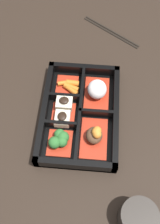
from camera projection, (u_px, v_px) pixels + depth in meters
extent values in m
plane|color=black|center=(80.00, 116.00, 0.71)|extent=(3.00, 3.00, 0.00)
cube|color=black|center=(80.00, 116.00, 0.70)|extent=(0.30, 0.20, 0.01)
cube|color=black|center=(45.00, 110.00, 0.69)|extent=(0.30, 0.01, 0.04)
cube|color=black|center=(115.00, 116.00, 0.68)|extent=(0.30, 0.01, 0.04)
cube|color=black|center=(84.00, 70.00, 0.75)|extent=(0.01, 0.20, 0.04)
cube|color=black|center=(75.00, 165.00, 0.62)|extent=(0.01, 0.20, 0.04)
cube|color=black|center=(79.00, 113.00, 0.69)|extent=(0.27, 0.01, 0.04)
cube|color=black|center=(65.00, 98.00, 0.71)|extent=(0.01, 0.08, 0.04)
cube|color=black|center=(61.00, 125.00, 0.67)|extent=(0.01, 0.08, 0.04)
cube|color=black|center=(96.00, 114.00, 0.69)|extent=(0.01, 0.09, 0.04)
cube|color=#B22D19|center=(97.00, 94.00, 0.72)|extent=(0.11, 0.07, 0.01)
ellipsoid|color=silver|center=(97.00, 89.00, 0.70)|extent=(0.06, 0.05, 0.05)
cube|color=#B22D19|center=(94.00, 138.00, 0.66)|extent=(0.11, 0.07, 0.01)
ellipsoid|color=brown|center=(94.00, 135.00, 0.65)|extent=(0.05, 0.04, 0.03)
sphere|color=orange|center=(96.00, 132.00, 0.63)|extent=(0.02, 0.02, 0.02)
sphere|color=orange|center=(97.00, 131.00, 0.63)|extent=(0.02, 0.02, 0.02)
sphere|color=orange|center=(97.00, 134.00, 0.63)|extent=(0.02, 0.02, 0.02)
cube|color=#B22D19|center=(67.00, 86.00, 0.74)|extent=(0.07, 0.06, 0.01)
cylinder|color=orange|center=(71.00, 90.00, 0.72)|extent=(0.04, 0.04, 0.01)
cylinder|color=orange|center=(71.00, 87.00, 0.72)|extent=(0.03, 0.04, 0.02)
cylinder|color=orange|center=(73.00, 83.00, 0.73)|extent=(0.02, 0.04, 0.02)
cylinder|color=orange|center=(63.00, 83.00, 0.73)|extent=(0.02, 0.03, 0.01)
cube|color=#B22D19|center=(64.00, 113.00, 0.70)|extent=(0.06, 0.06, 0.01)
cube|color=beige|center=(64.00, 103.00, 0.69)|extent=(0.04, 0.04, 0.02)
ellipsoid|color=black|center=(64.00, 100.00, 0.68)|extent=(0.02, 0.03, 0.01)
cube|color=beige|center=(62.00, 119.00, 0.67)|extent=(0.04, 0.04, 0.02)
ellipsoid|color=black|center=(62.00, 116.00, 0.66)|extent=(0.03, 0.02, 0.01)
cube|color=#B22D19|center=(60.00, 143.00, 0.66)|extent=(0.07, 0.06, 0.01)
sphere|color=#2D6B2D|center=(63.00, 137.00, 0.64)|extent=(0.03, 0.03, 0.03)
sphere|color=#2D6B2D|center=(55.00, 141.00, 0.64)|extent=(0.02, 0.02, 0.02)
sphere|color=#2D6B2D|center=(62.00, 142.00, 0.64)|extent=(0.03, 0.03, 0.03)
sphere|color=#2D6B2D|center=(54.00, 143.00, 0.64)|extent=(0.03, 0.03, 0.03)
sphere|color=#2D6B2D|center=(60.00, 134.00, 0.65)|extent=(0.03, 0.03, 0.03)
cylinder|color=#2D2823|center=(138.00, 218.00, 0.56)|extent=(0.08, 0.08, 0.06)
cylinder|color=#597A38|center=(140.00, 216.00, 0.53)|extent=(0.07, 0.07, 0.01)
cylinder|color=black|center=(112.00, 31.00, 0.85)|extent=(0.12, 0.18, 0.01)
cylinder|color=black|center=(110.00, 32.00, 0.85)|extent=(0.12, 0.18, 0.01)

